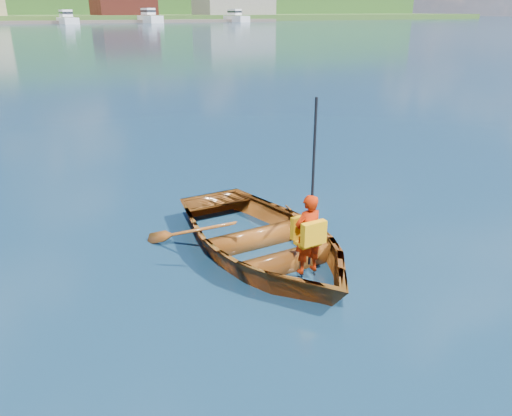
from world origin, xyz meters
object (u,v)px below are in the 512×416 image
Objects in this scene: marina_yachts at (36,19)px; child_paddler at (308,233)px; rowboat at (262,239)px; dock at (8,23)px.

child_paddler is at bearing -96.16° from marina_yachts.
rowboat is 0.03× the size of marina_yachts.
marina_yachts reaches higher than child_paddler.
marina_yachts is at bearing 83.84° from child_paddler.
child_paddler is 145.85m from marina_yachts.
child_paddler is 0.02× the size of marina_yachts.
dock is at bearing 86.43° from rowboat.
child_paddler is 0.01× the size of dock.
child_paddler is at bearing -93.49° from dock.
marina_yachts is at bearing -35.68° from dock.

